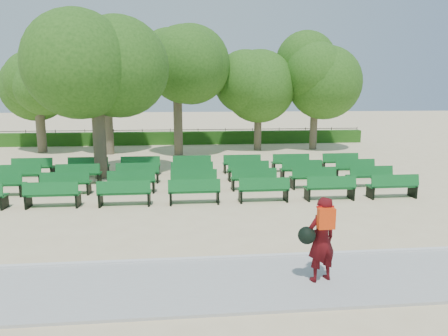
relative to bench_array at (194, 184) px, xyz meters
name	(u,v)px	position (x,y,z in m)	size (l,w,h in m)	color
ground	(185,192)	(-0.34, -0.99, -0.09)	(120.00, 120.00, 0.00)	beige
paving	(187,286)	(-0.34, -8.39, -0.06)	(30.00, 2.20, 0.06)	#A5A6A2
curb	(187,260)	(-0.34, -7.24, -0.04)	(30.00, 0.12, 0.10)	silver
hedge	(184,138)	(-0.34, 13.01, 0.36)	(26.00, 0.70, 0.90)	#225215
fence	(185,143)	(-0.34, 13.41, -0.09)	(26.00, 0.10, 1.02)	black
tree_line	(185,153)	(-0.34, 9.01, -0.09)	(21.80, 6.80, 7.04)	#2C5C18
bench_array	(194,184)	(0.00, 0.00, 0.00)	(1.74, 0.59, 1.09)	#105E23
tree_among	(96,72)	(-3.97, 1.94, 4.42)	(4.50, 4.50, 6.56)	brown
person	(321,238)	(2.25, -8.48, 0.85)	(0.84, 0.58, 1.70)	#45090D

